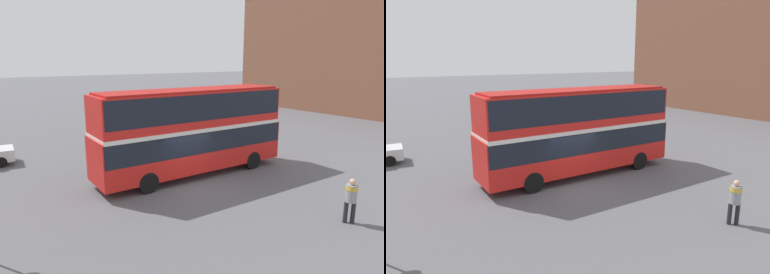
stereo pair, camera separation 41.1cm
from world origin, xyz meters
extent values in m
plane|color=#5B5B60|center=(0.00, 0.00, 0.00)|extent=(240.00, 240.00, 0.00)
cube|color=brown|center=(29.95, 8.60, 7.19)|extent=(8.12, 30.26, 14.38)
cube|color=red|center=(1.10, 1.55, 1.52)|extent=(10.73, 2.78, 2.18)
cube|color=red|center=(1.10, 1.55, 3.58)|extent=(10.57, 2.70, 1.92)
cube|color=black|center=(1.10, 1.55, 2.02)|extent=(10.63, 2.81, 1.08)
cube|color=black|center=(1.10, 1.55, 3.81)|extent=(10.41, 2.73, 1.31)
cube|color=silver|center=(1.10, 1.55, 2.65)|extent=(10.63, 2.80, 0.20)
cube|color=#B11A15|center=(1.10, 1.55, 4.59)|extent=(10.09, 2.51, 0.10)
cylinder|color=black|center=(4.54, 2.54, 0.51)|extent=(1.02, 0.33, 1.01)
cylinder|color=black|center=(4.47, 0.36, 0.51)|extent=(1.02, 0.33, 1.01)
cylinder|color=black|center=(-2.07, 2.74, 0.51)|extent=(1.02, 0.33, 1.01)
cylinder|color=black|center=(-2.13, 0.56, 0.51)|extent=(1.02, 0.33, 1.01)
cylinder|color=#232328|center=(2.79, -6.67, 0.43)|extent=(0.16, 0.16, 0.86)
cylinder|color=#232328|center=(2.60, -6.48, 0.43)|extent=(0.16, 0.16, 0.86)
cylinder|color=gray|center=(2.70, -6.57, 1.20)|extent=(0.58, 0.58, 0.68)
cylinder|color=gold|center=(2.70, -6.57, 1.41)|extent=(0.62, 0.62, 0.15)
sphere|color=#D8A884|center=(2.70, -6.57, 1.66)|extent=(0.23, 0.23, 0.23)
cylinder|color=black|center=(-7.10, 10.53, 0.32)|extent=(0.66, 0.27, 0.64)
cylinder|color=black|center=(-7.23, 8.95, 0.32)|extent=(0.66, 0.27, 0.64)
camera|label=1|loc=(-9.23, -12.94, 6.14)|focal=32.00mm
camera|label=2|loc=(-8.89, -13.17, 6.14)|focal=32.00mm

